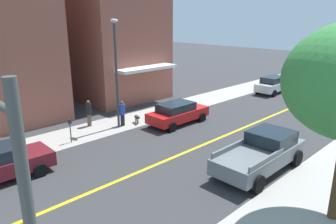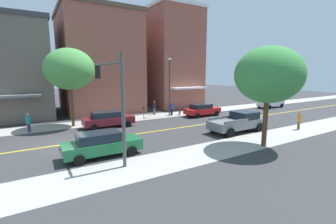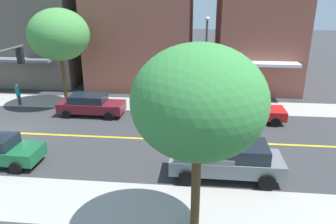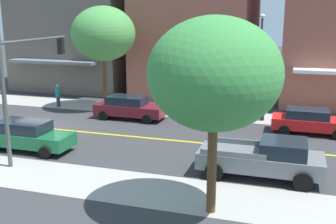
{
  "view_description": "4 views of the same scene",
  "coord_description": "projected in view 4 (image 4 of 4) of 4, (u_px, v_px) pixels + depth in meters",
  "views": [
    {
      "loc": [
        10.8,
        0.8,
        7.1
      ],
      "look_at": [
        -1.98,
        13.33,
        1.76
      ],
      "focal_mm": 34.04,
      "sensor_mm": 36.0,
      "label": 1
    },
    {
      "loc": [
        17.84,
        -1.9,
        5.18
      ],
      "look_at": [
        -0.01,
        8.83,
        1.66
      ],
      "focal_mm": 24.34,
      "sensor_mm": 36.0,
      "label": 2
    },
    {
      "loc": [
        17.93,
        12.25,
        8.43
      ],
      "look_at": [
        0.82,
        10.51,
        2.13
      ],
      "focal_mm": 34.11,
      "sensor_mm": 36.0,
      "label": 3
    },
    {
      "loc": [
        21.36,
        14.8,
        7.13
      ],
      "look_at": [
        -1.35,
        7.78,
        1.3
      ],
      "focal_mm": 43.69,
      "sensor_mm": 36.0,
      "label": 4
    }
  ],
  "objects": [
    {
      "name": "road_centerline_stripe",
      "position": [
        44.0,
        128.0,
        25.77
      ],
      "size": [
        0.2,
        126.0,
        0.0
      ],
      "primitive_type": "cube",
      "color": "yellow",
      "rests_on": "ground"
    },
    {
      "name": "street_tree_left_near",
      "position": [
        214.0,
        74.0,
        13.82
      ],
      "size": [
        4.6,
        4.6,
        7.06
      ],
      "color": "brown",
      "rests_on": "ground"
    },
    {
      "name": "street_lamp",
      "position": [
        260.0,
        57.0,
        26.72
      ],
      "size": [
        0.7,
        0.36,
        7.01
      ],
      "color": "#38383D",
      "rests_on": "ground"
    },
    {
      "name": "small_dog",
      "position": [
        278.0,
        117.0,
        27.0
      ],
      "size": [
        0.81,
        0.52,
        0.61
      ],
      "rotation": [
        0.0,
        0.0,
        5.89
      ],
      "color": "#4C3828",
      "rests_on": "ground"
    },
    {
      "name": "sidewalk_left",
      "position": [
        93.0,
        106.0,
        31.95
      ],
      "size": [
        3.21,
        126.0,
        0.01
      ],
      "primitive_type": "cube",
      "color": "#ADA8A0",
      "rests_on": "ground"
    },
    {
      "name": "pale_office_building",
      "position": [
        334.0,
        6.0,
        32.93
      ],
      "size": [
        12.95,
        7.6,
        15.15
      ],
      "rotation": [
        0.0,
        0.0,
        -1.57
      ],
      "color": "#935142",
      "rests_on": "ground"
    },
    {
      "name": "street_tree_right_corner",
      "position": [
        103.0,
        34.0,
        29.61
      ],
      "size": [
        4.64,
        4.64,
        7.58
      ],
      "color": "brown",
      "rests_on": "ground"
    },
    {
      "name": "green_sedan_right_curb",
      "position": [
        27.0,
        135.0,
        21.52
      ],
      "size": [
        2.04,
        4.81,
        1.57
      ],
      "rotation": [
        0.0,
        0.0,
        1.56
      ],
      "color": "#196638",
      "rests_on": "ground"
    },
    {
      "name": "pedestrian_black_shirt",
      "position": [
        241.0,
        101.0,
        29.3
      ],
      "size": [
        0.38,
        0.38,
        1.79
      ],
      "rotation": [
        0.0,
        0.0,
        2.04
      ],
      "color": "brown",
      "rests_on": "ground"
    },
    {
      "name": "pedestrian_blue_shirt",
      "position": [
        263.0,
        107.0,
        27.43
      ],
      "size": [
        0.38,
        0.38,
        1.72
      ],
      "rotation": [
        0.0,
        0.0,
        5.94
      ],
      "color": "black",
      "rests_on": "ground"
    },
    {
      "name": "red_sedan_left_curb",
      "position": [
        310.0,
        121.0,
        24.44
      ],
      "size": [
        2.05,
        4.52,
        1.51
      ],
      "rotation": [
        0.0,
        0.0,
        1.57
      ],
      "color": "red",
      "rests_on": "ground"
    },
    {
      "name": "fire_hydrant",
      "position": [
        131.0,
        106.0,
        30.19
      ],
      "size": [
        0.44,
        0.24,
        0.8
      ],
      "color": "yellow",
      "rests_on": "ground"
    },
    {
      "name": "parking_meter",
      "position": [
        203.0,
        104.0,
        28.27
      ],
      "size": [
        0.12,
        0.18,
        1.42
      ],
      "color": "#4C4C51",
      "rests_on": "ground"
    },
    {
      "name": "corner_shop_building",
      "position": [
        84.0,
        27.0,
        39.86
      ],
      "size": [
        11.91,
        10.93,
        11.36
      ],
      "rotation": [
        0.0,
        0.0,
        -1.57
      ],
      "color": "#665B51",
      "rests_on": "ground"
    },
    {
      "name": "pedestrian_teal_shirt",
      "position": [
        58.0,
        95.0,
        31.32
      ],
      "size": [
        0.35,
        0.35,
        1.77
      ],
      "rotation": [
        0.0,
        0.0,
        0.5
      ],
      "color": "#33384C",
      "rests_on": "ground"
    },
    {
      "name": "maroon_sedan_left_curb",
      "position": [
        130.0,
        107.0,
        27.86
      ],
      "size": [
        2.16,
        4.83,
        1.57
      ],
      "rotation": [
        0.0,
        0.0,
        1.55
      ],
      "color": "maroon",
      "rests_on": "ground"
    },
    {
      "name": "grey_pickup_truck",
      "position": [
        264.0,
        158.0,
        17.94
      ],
      "size": [
        2.32,
        5.4,
        1.77
      ],
      "rotation": [
        0.0,
        0.0,
        1.57
      ],
      "color": "slate",
      "rests_on": "ground"
    },
    {
      "name": "traffic_light_mast",
      "position": [
        26.0,
        73.0,
        19.98
      ],
      "size": [
        5.52,
        0.32,
        6.32
      ],
      "rotation": [
        0.0,
        0.0,
        3.14
      ],
      "color": "#474C47",
      "rests_on": "ground"
    },
    {
      "name": "brick_apartment_block",
      "position": [
        200.0,
        17.0,
        36.32
      ],
      "size": [
        11.67,
        9.85,
        13.37
      ],
      "rotation": [
        0.0,
        0.0,
        -1.57
      ],
      "color": "#935142",
      "rests_on": "ground"
    },
    {
      "name": "ground_plane",
      "position": [
        44.0,
        128.0,
        25.77
      ],
      "size": [
        140.0,
        140.0,
        0.0
      ],
      "primitive_type": "plane",
      "color": "#38383A"
    }
  ]
}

